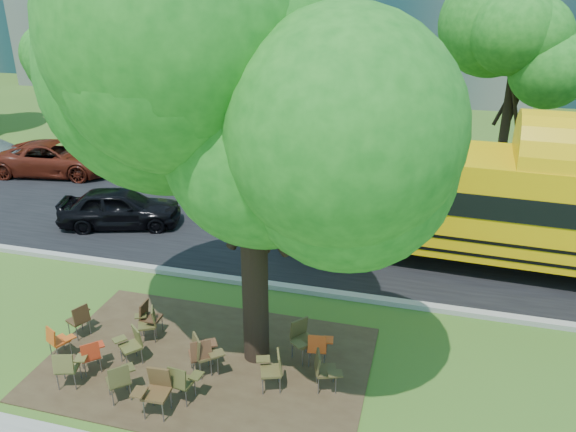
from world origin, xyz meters
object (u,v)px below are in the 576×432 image
(chair_6, at_px, (273,367))
(chair_13, at_px, (318,345))
(chair_8, at_px, (80,317))
(chair_11, at_px, (202,352))
(chair_0, at_px, (67,365))
(chair_4, at_px, (182,380))
(chair_10, at_px, (149,315))
(school_bus, at_px, (552,209))
(chair_9, at_px, (149,321))
(chair_3, at_px, (132,342))
(chair_14, at_px, (203,351))
(main_tree, at_px, (250,96))
(chair_5, at_px, (156,388))
(chair_7, at_px, (324,368))
(chair_2, at_px, (120,378))
(chair_1, at_px, (57,339))
(black_car, at_px, (120,207))
(chair_12, at_px, (302,336))
(bg_car_red, at_px, (56,158))
(chair_15, at_px, (91,353))

(chair_6, relative_size, chair_13, 1.06)
(chair_8, distance_m, chair_11, 3.35)
(chair_0, relative_size, chair_4, 1.00)
(chair_0, bearing_deg, chair_13, 6.21)
(chair_10, bearing_deg, school_bus, 120.78)
(chair_0, xyz_separation_m, chair_9, (0.79, 1.93, -0.03))
(chair_3, xyz_separation_m, chair_13, (3.92, 0.96, -0.01))
(chair_9, height_order, chair_11, chair_11)
(chair_3, bearing_deg, chair_14, -140.62)
(main_tree, relative_size, chair_5, 9.70)
(chair_4, xyz_separation_m, chair_11, (0.04, 0.89, 0.04))
(chair_9, relative_size, chair_11, 0.89)
(chair_7, xyz_separation_m, chair_8, (-5.87, 0.36, -0.02))
(chair_2, bearing_deg, chair_8, 96.97)
(chair_2, bearing_deg, chair_1, 113.85)
(chair_8, xyz_separation_m, black_car, (-2.46, 5.98, 0.15))
(chair_12, xyz_separation_m, black_car, (-7.65, 5.45, 0.09))
(chair_4, height_order, chair_9, chair_4)
(chair_3, height_order, chair_14, chair_14)
(chair_1, height_order, bg_car_red, bg_car_red)
(chair_3, bearing_deg, chair_10, -43.34)
(chair_3, relative_size, chair_11, 0.92)
(chair_9, bearing_deg, chair_7, -126.17)
(chair_7, xyz_separation_m, black_car, (-8.33, 6.33, 0.13))
(main_tree, bearing_deg, chair_0, -149.92)
(chair_8, xyz_separation_m, chair_13, (5.59, 0.40, -0.01))
(chair_0, bearing_deg, main_tree, 13.28)
(chair_1, xyz_separation_m, chair_6, (4.88, 0.26, 0.06))
(main_tree, bearing_deg, chair_13, 2.61)
(chair_3, bearing_deg, chair_1, 48.10)
(chair_6, height_order, chair_12, chair_12)
(chair_15, distance_m, black_car, 7.88)
(chair_2, height_order, chair_10, chair_2)
(chair_0, xyz_separation_m, chair_13, (4.77, 2.03, -0.03))
(chair_2, distance_m, chair_4, 1.23)
(chair_0, height_order, chair_11, chair_11)
(chair_7, relative_size, chair_8, 1.04)
(chair_0, distance_m, chair_4, 2.45)
(chair_3, relative_size, chair_7, 0.96)
(chair_1, relative_size, chair_11, 0.84)
(chair_13, distance_m, chair_15, 4.82)
(main_tree, bearing_deg, chair_5, -121.12)
(main_tree, relative_size, chair_13, 11.21)
(chair_13, bearing_deg, chair_14, -166.00)
(chair_5, bearing_deg, chair_15, -25.21)
(school_bus, height_order, chair_14, school_bus)
(chair_6, bearing_deg, chair_5, 102.60)
(chair_2, xyz_separation_m, chair_3, (-0.39, 1.14, -0.01))
(chair_2, bearing_deg, chair_3, 65.28)
(chair_3, distance_m, chair_15, 0.85)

